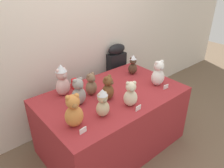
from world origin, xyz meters
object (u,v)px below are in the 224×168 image
Objects in this scene: teddy_bear_ginger at (74,112)px; teddy_bear_chestnut at (108,88)px; teddy_bear_cream at (131,95)px; party_cup_red at (75,84)px; display_table at (112,120)px; teddy_bear_ash at (79,92)px; teddy_bear_mocha at (91,85)px; teddy_bear_cocoa at (133,65)px; instrument_case at (116,76)px; teddy_bear_sand at (103,103)px; teddy_bear_snow at (158,74)px; teddy_bear_blush at (62,80)px.

teddy_bear_chestnut is (0.50, 0.15, -0.02)m from teddy_bear_ginger.
teddy_bear_cream reaches higher than party_cup_red.
display_table is 0.63m from teddy_bear_ash.
teddy_bear_cocoa is at bearing -1.11° from teddy_bear_mocha.
teddy_bear_cream is (-0.54, -0.51, -0.00)m from teddy_bear_cocoa.
teddy_bear_ash reaches higher than display_table.
instrument_case is at bearing 45.29° from display_table.
instrument_case is at bearing 52.37° from teddy_bear_sand.
teddy_bear_chestnut is (0.22, 0.19, -0.01)m from teddy_bear_sand.
instrument_case is 0.93m from party_cup_red.
teddy_bear_ash is at bearing -114.72° from party_cup_red.
teddy_bear_sand is at bearing -118.49° from teddy_bear_mocha.
teddy_bear_snow reaches higher than teddy_bear_ash.
display_table is 0.75m from teddy_bear_blush.
teddy_bear_cream is at bearing -121.07° from instrument_case.
teddy_bear_blush is 3.21× the size of party_cup_red.
instrument_case is 0.89m from teddy_bear_snow.
teddy_bear_cocoa is at bearing 21.95° from display_table.
teddy_bear_sand is at bearing -142.39° from display_table.
teddy_bear_cocoa is (1.13, 0.42, -0.02)m from teddy_bear_ginger.
instrument_case is 2.84× the size of teddy_bear_blush.
teddy_bear_ginger is at bearing -122.09° from party_cup_red.
teddy_bear_blush is 0.58m from teddy_bear_sand.
teddy_bear_sand is (0.28, -0.04, -0.01)m from teddy_bear_ginger.
teddy_bear_snow is at bearing -35.88° from party_cup_red.
teddy_bear_ginger is 2.87× the size of party_cup_red.
party_cup_red is at bearing -160.29° from instrument_case.
teddy_bear_cocoa is 0.79m from party_cup_red.
teddy_bear_cocoa is (0.53, 0.21, 0.49)m from display_table.
teddy_bear_mocha is at bearing 169.28° from teddy_bear_snow.
party_cup_red is (-0.77, 0.56, -0.09)m from teddy_bear_snow.
teddy_bear_mocha is at bearing 78.58° from teddy_bear_sand.
teddy_bear_mocha is 0.88× the size of teddy_bear_ash.
teddy_bear_cream is (0.40, -0.62, -0.05)m from teddy_bear_blush.
teddy_bear_sand is (-0.31, 0.04, 0.01)m from teddy_bear_cream.
teddy_bear_blush is at bearing 155.25° from teddy_bear_cream.
instrument_case is 9.12× the size of party_cup_red.
teddy_bear_snow reaches higher than teddy_bear_chestnut.
teddy_bear_snow is 1.13× the size of teddy_bear_chestnut.
instrument_case is 3.69× the size of teddy_bear_cream.
teddy_bear_ginger is (-0.60, -0.20, 0.51)m from display_table.
teddy_bear_blush is (-1.03, -0.30, 0.39)m from instrument_case.
teddy_bear_sand is at bearing -130.83° from teddy_bear_cocoa.
party_cup_red is (0.36, 0.58, -0.09)m from teddy_bear_ginger.
display_table is at bearing -46.52° from teddy_bear_blush.
teddy_bear_cocoa is 0.74m from teddy_bear_cream.
teddy_bear_sand reaches higher than teddy_bear_cocoa.
teddy_bear_cream reaches higher than display_table.
teddy_bear_ginger is at bearing -165.55° from teddy_bear_snow.
display_table is at bearing -14.36° from teddy_bear_ash.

